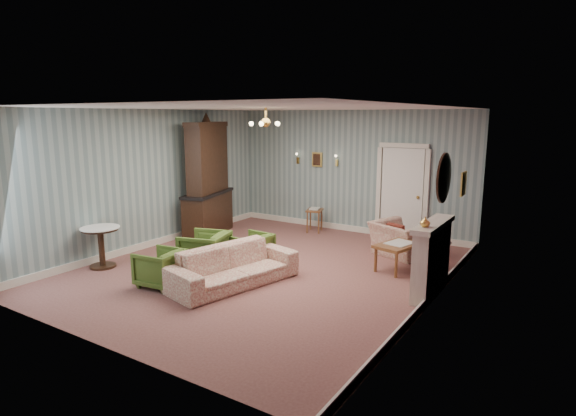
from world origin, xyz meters
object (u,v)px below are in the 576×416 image
Objects in this scene: wingback_chair at (401,234)px; fireplace at (432,258)px; olive_chair_a at (160,266)px; dresser at (207,176)px; side_table_black at (437,257)px; sofa_chintz at (233,260)px; pedestal_table at (101,247)px; olive_chair_b at (205,249)px; olive_chair_c at (251,248)px; coffee_table at (399,256)px.

fireplace reaches higher than wingback_chair.
dresser is (-1.65, 3.03, 1.06)m from olive_chair_a.
wingback_chair is at bearing 145.08° from side_table_black.
sofa_chintz is at bearing -154.83° from fireplace.
dresser is at bearing 90.00° from pedestal_table.
dresser is (-1.73, 2.04, 1.00)m from olive_chair_b.
olive_chair_a is 1.00× the size of olive_chair_c.
olive_chair_b is at bearing 27.08° from pedestal_table.
side_table_black is at bearing 167.12° from wingback_chair.
side_table_black is at bearing -33.19° from sofa_chintz.
coffee_table is 5.48m from pedestal_table.
sofa_chintz is 3.64m from side_table_black.
pedestal_table is (-1.73, -0.89, -0.01)m from olive_chair_b.
coffee_table is at bearing -158.07° from side_table_black.
pedestal_table reaches higher than olive_chair_c.
side_table_black is (3.03, 1.49, -0.06)m from olive_chair_c.
olive_chair_c reaches higher than side_table_black.
side_table_black is at bearing -14.32° from dresser.
sofa_chintz is at bearing 118.66° from olive_chair_a.
olive_chair_c is 0.68× the size of coffee_table.
olive_chair_a is at bearing -152.12° from fireplace.
dresser reaches higher than sofa_chintz.
sofa_chintz reaches higher than olive_chair_a.
fireplace is at bearing 89.25° from olive_chair_b.
wingback_chair is 2.07m from fireplace.
olive_chair_c is at bearing 34.50° from sofa_chintz.
wingback_chair is 1.10m from side_table_black.
olive_chair_b is 0.95m from sofa_chintz.
side_table_black is 6.12m from pedestal_table.
dresser is at bearing 169.83° from fireplace.
dresser reaches higher than olive_chair_c.
olive_chair_b is 1.02× the size of pedestal_table.
olive_chair_a is 0.69× the size of coffee_table.
olive_chair_b is at bearing -65.45° from dresser.
side_table_black is 0.71× the size of pedestal_table.
fireplace is 5.84m from pedestal_table.
fireplace is 1.25m from coffee_table.
pedestal_table is at bearing -160.64° from fireplace.
dresser is at bearing -117.09° from olive_chair_c.
wingback_chair is 4.57m from dresser.
olive_chair_c is 3.38m from side_table_black.
coffee_table is (0.28, -0.87, -0.20)m from wingback_chair.
wingback_chair is (2.76, 3.79, 0.12)m from olive_chair_a.
olive_chair_c is 0.31× the size of sofa_chintz.
dresser is at bearing -155.89° from olive_chair_b.
side_table_black is (0.89, -0.62, -0.18)m from wingback_chair.
olive_chair_b is at bearing -148.57° from side_table_black.
wingback_chair is 1.90× the size of side_table_black.
olive_chair_b is at bearing 68.33° from wingback_chair.
coffee_table is (2.05, 2.24, -0.18)m from sofa_chintz.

